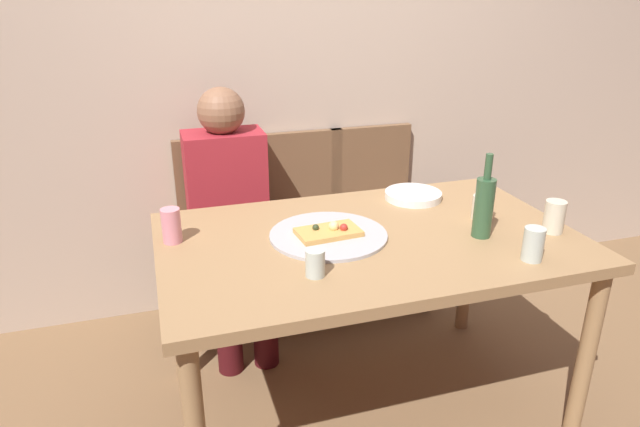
{
  "coord_description": "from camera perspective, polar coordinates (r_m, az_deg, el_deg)",
  "views": [
    {
      "loc": [
        -0.71,
        -1.69,
        1.58
      ],
      "look_at": [
        -0.14,
        0.14,
        0.8
      ],
      "focal_mm": 31.72,
      "sensor_mm": 36.0,
      "label": 1
    }
  ],
  "objects": [
    {
      "name": "short_glass",
      "position": [
        1.94,
        20.72,
        -2.91
      ],
      "size": [
        0.07,
        0.07,
        0.11
      ],
      "primitive_type": "cylinder",
      "color": "#B7C6BC",
      "rests_on": "dining_table"
    },
    {
      "name": "plate_stack",
      "position": [
        2.38,
        9.38,
        1.83
      ],
      "size": [
        0.23,
        0.23,
        0.03
      ],
      "primitive_type": "cylinder",
      "color": "white",
      "rests_on": "dining_table"
    },
    {
      "name": "chair_middle",
      "position": [
        2.85,
        -1.31,
        0.13
      ],
      "size": [
        0.44,
        0.44,
        0.9
      ],
      "rotation": [
        0.0,
        0.0,
        3.14
      ],
      "color": "brown",
      "rests_on": "ground_plane"
    },
    {
      "name": "wine_bottle",
      "position": [
        2.04,
        16.21,
        0.75
      ],
      "size": [
        0.07,
        0.07,
        0.3
      ],
      "color": "#2D5133",
      "rests_on": "dining_table"
    },
    {
      "name": "dining_table",
      "position": [
        2.05,
        4.93,
        -4.35
      ],
      "size": [
        1.47,
        0.91,
        0.75
      ],
      "color": "#99754C",
      "rests_on": "ground_plane"
    },
    {
      "name": "chair_right",
      "position": [
        2.97,
        5.8,
        0.94
      ],
      "size": [
        0.44,
        0.44,
        0.9
      ],
      "rotation": [
        0.0,
        0.0,
        3.14
      ],
      "color": "brown",
      "rests_on": "ground_plane"
    },
    {
      "name": "pizza_slice_last",
      "position": [
        1.98,
        0.92,
        -1.81
      ],
      "size": [
        0.23,
        0.15,
        0.05
      ],
      "color": "tan",
      "rests_on": "pizza_tray"
    },
    {
      "name": "chair_left",
      "position": [
        2.78,
        -9.39,
        -0.8
      ],
      "size": [
        0.44,
        0.44,
        0.9
      ],
      "rotation": [
        0.0,
        0.0,
        3.14
      ],
      "color": "brown",
      "rests_on": "ground_plane"
    },
    {
      "name": "guest_in_sweater",
      "position": [
        2.59,
        -9.07,
        0.56
      ],
      "size": [
        0.36,
        0.56,
        1.17
      ],
      "rotation": [
        0.0,
        0.0,
        3.14
      ],
      "color": "maroon",
      "rests_on": "ground_plane"
    },
    {
      "name": "ground_plane",
      "position": [
        2.42,
        4.39,
        -18.73
      ],
      "size": [
        8.0,
        8.0,
        0.0
      ],
      "primitive_type": "plane",
      "color": "brown"
    },
    {
      "name": "soda_can",
      "position": [
        2.0,
        -14.76,
        -1.19
      ],
      "size": [
        0.07,
        0.07,
        0.12
      ],
      "primitive_type": "cylinder",
      "color": "pink",
      "rests_on": "dining_table"
    },
    {
      "name": "tumbler_far",
      "position": [
        2.22,
        16.03,
        0.59
      ],
      "size": [
        0.08,
        0.08,
        0.09
      ],
      "primitive_type": "cylinder",
      "color": "beige",
      "rests_on": "dining_table"
    },
    {
      "name": "back_wall",
      "position": [
        2.84,
        -2.87,
        16.43
      ],
      "size": [
        6.0,
        0.1,
        2.6
      ],
      "primitive_type": "cube",
      "color": "#BCA893",
      "rests_on": "ground_plane"
    },
    {
      "name": "wine_glass",
      "position": [
        1.72,
        -0.49,
        -5.01
      ],
      "size": [
        0.06,
        0.06,
        0.09
      ],
      "primitive_type": "cylinder",
      "color": "#B7C6BC",
      "rests_on": "dining_table"
    },
    {
      "name": "pizza_tray",
      "position": [
        2.0,
        0.85,
        -2.2
      ],
      "size": [
        0.42,
        0.42,
        0.01
      ],
      "primitive_type": "cylinder",
      "color": "#ADADB2",
      "rests_on": "dining_table"
    },
    {
      "name": "tumbler_near",
      "position": [
        2.18,
        22.56,
        -0.29
      ],
      "size": [
        0.07,
        0.07,
        0.12
      ],
      "primitive_type": "cylinder",
      "color": "beige",
      "rests_on": "dining_table"
    }
  ]
}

